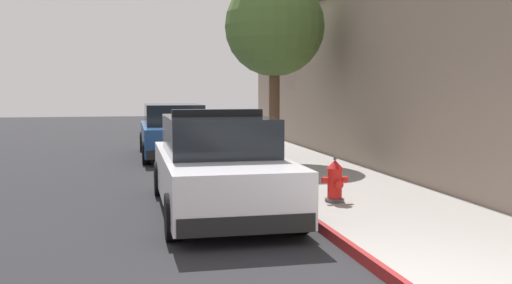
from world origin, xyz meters
The scene contains 8 objects.
ground_plane centered at (-4.57, 10.00, -0.10)m, with size 32.03×60.00×0.20m, color #232326.
sidewalk_pavement centered at (1.43, 10.00, 0.07)m, with size 2.86×60.00×0.14m, color gray.
curb_painted_edge centered at (-0.04, 10.00, 0.07)m, with size 0.08×60.00×0.14m, color maroon.
storefront_building centered at (6.44, 8.32, 2.47)m, with size 7.39×24.45×4.93m.
police_cruiser centered at (-1.24, 4.82, 0.74)m, with size 1.94×4.84×1.68m.
parked_car_silver_ahead centered at (-1.37, 12.97, 0.74)m, with size 1.94×4.84×1.56m.
fire_hydrant centered at (0.66, 4.49, 0.49)m, with size 0.44×0.40×0.76m.
street_tree centered at (1.09, 10.39, 3.62)m, with size 2.61×2.61×4.81m.
Camera 1 is at (-2.64, -4.61, 2.01)m, focal length 41.08 mm.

